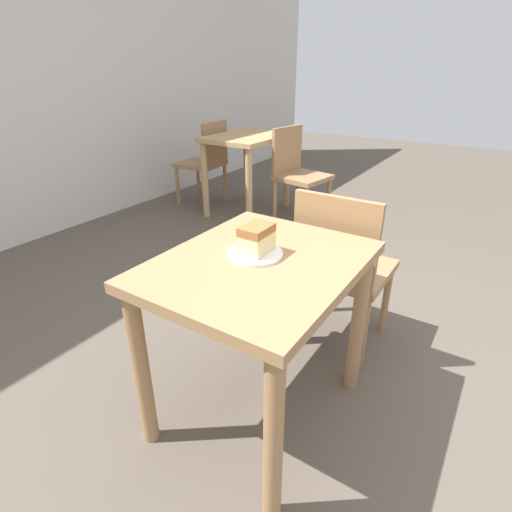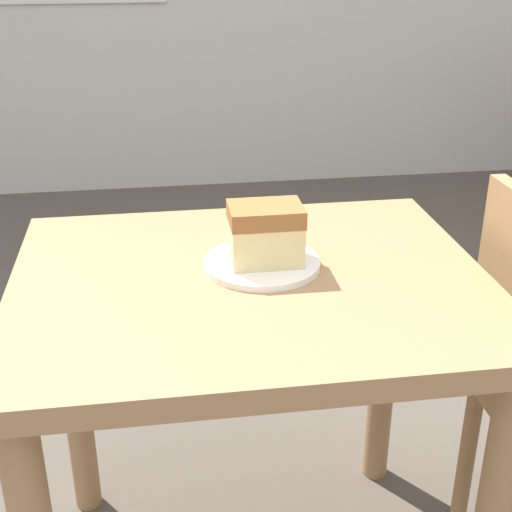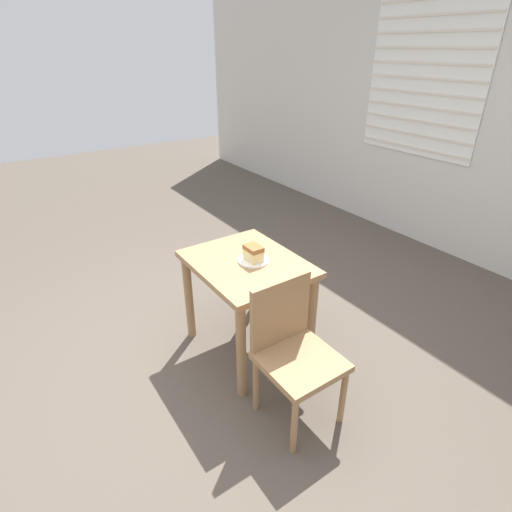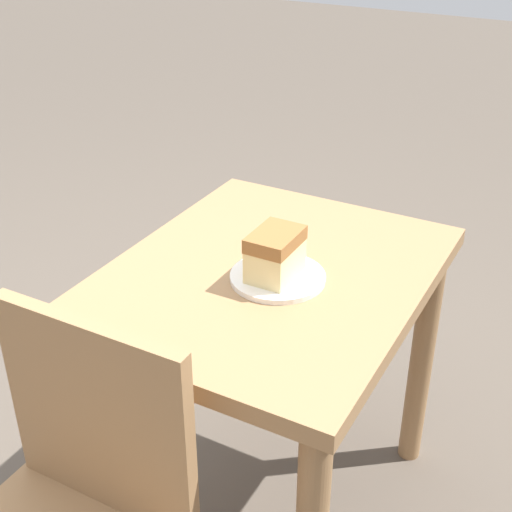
% 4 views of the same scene
% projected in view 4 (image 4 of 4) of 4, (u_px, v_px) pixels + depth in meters
% --- Properties ---
extents(ground_plane, '(14.00, 14.00, 0.00)m').
position_uv_depth(ground_plane, '(115.00, 465.00, 2.00)').
color(ground_plane, brown).
extents(dining_table_near, '(0.80, 0.65, 0.71)m').
position_uv_depth(dining_table_near, '(268.00, 321.00, 1.61)').
color(dining_table_near, '#9E754C').
rests_on(dining_table_near, ground_plane).
extents(plate, '(0.20, 0.20, 0.01)m').
position_uv_depth(plate, '(278.00, 277.00, 1.51)').
color(plate, white).
rests_on(plate, dining_table_near).
extents(cake_slice, '(0.12, 0.09, 0.10)m').
position_uv_depth(cake_slice, '(275.00, 254.00, 1.48)').
color(cake_slice, beige).
rests_on(cake_slice, plate).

